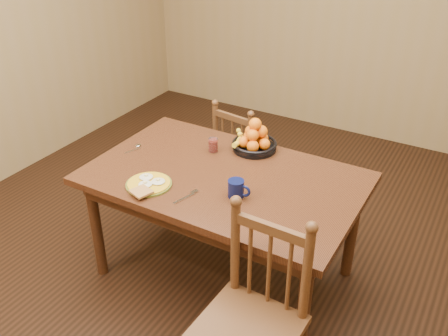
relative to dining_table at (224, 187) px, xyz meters
The scene contains 10 objects.
room 0.68m from the dining_table, ahead, with size 4.52×5.02×2.72m.
dining_table is the anchor object (origin of this frame).
chair_far 0.89m from the dining_table, 110.64° to the left, with size 0.44×0.42×0.86m.
chair_near 0.90m from the dining_table, 51.23° to the right, with size 0.46×0.45×1.00m.
breakfast_plate 0.46m from the dining_table, 134.73° to the right, with size 0.26×0.30×0.04m.
fork 0.32m from the dining_table, 101.18° to the right, with size 0.06×0.18×0.00m.
spoon 0.68m from the dining_table, behind, with size 0.06×0.16×0.01m.
coffee_mug 0.27m from the dining_table, 42.70° to the right, with size 0.13×0.09×0.10m.
juice_glass 0.33m from the dining_table, 133.24° to the left, with size 0.06×0.06×0.09m.
fruit_bowl 0.41m from the dining_table, 90.02° to the left, with size 0.32×0.29×0.22m.
Camera 1 is at (1.27, -2.18, 2.26)m, focal length 40.00 mm.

